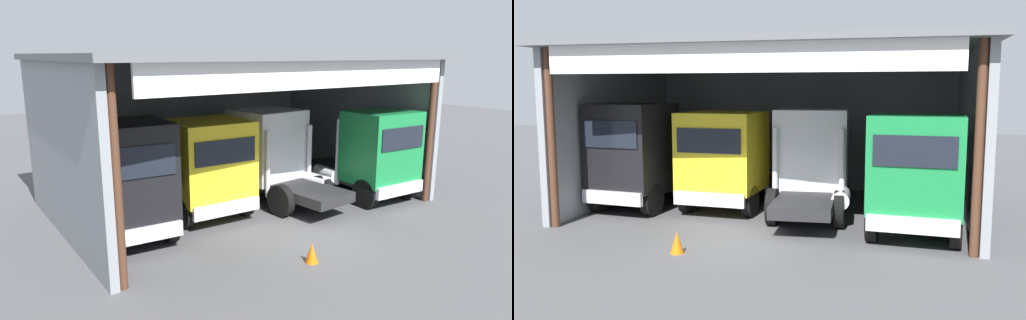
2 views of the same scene
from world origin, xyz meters
TOP-DOWN VIEW (x-y plane):
  - ground_plane at (0.00, 0.00)m, footprint 80.00×80.00m
  - workshop_shed at (0.00, 5.24)m, footprint 13.31×9.45m
  - truck_black_center_right_bay at (-4.84, 3.03)m, footprint 2.61×4.92m
  - truck_yellow_yard_outside at (-1.77, 3.74)m, footprint 2.80×5.31m
  - truck_white_right_bay at (1.28, 3.74)m, footprint 2.79×5.13m
  - truck_green_center_bay at (4.62, 1.64)m, footprint 2.75×5.25m
  - oil_drum at (-0.97, 7.42)m, footprint 0.58×0.58m
  - tool_cart at (-2.94, 6.77)m, footprint 0.90×0.60m
  - traffic_cone at (-1.33, -1.46)m, footprint 0.36×0.36m

SIDE VIEW (x-z plane):
  - ground_plane at x=0.00m, z-range 0.00..0.00m
  - traffic_cone at x=-1.33m, z-range 0.00..0.56m
  - oil_drum at x=-0.97m, z-range 0.00..0.94m
  - tool_cart at x=-2.94m, z-range 0.00..1.00m
  - truck_green_center_bay at x=4.62m, z-range 0.04..3.57m
  - truck_yellow_yard_outside at x=-1.77m, z-range 0.09..3.54m
  - truck_white_right_bay at x=1.28m, z-range 0.07..3.63m
  - truck_black_center_right_bay at x=-4.84m, z-range 0.10..3.83m
  - workshop_shed at x=0.00m, z-range 1.01..6.67m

